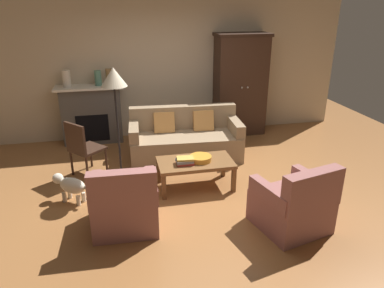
% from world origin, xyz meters
% --- Properties ---
extents(ground_plane, '(9.60, 9.60, 0.00)m').
position_xyz_m(ground_plane, '(0.00, 0.00, 0.00)').
color(ground_plane, '#9E6638').
extents(back_wall, '(7.20, 0.10, 2.80)m').
position_xyz_m(back_wall, '(0.00, 2.55, 1.40)').
color(back_wall, beige).
rests_on(back_wall, ground).
extents(fireplace, '(1.26, 0.48, 1.12)m').
position_xyz_m(fireplace, '(-1.55, 2.30, 0.57)').
color(fireplace, '#4C4947').
rests_on(fireplace, ground).
extents(armoire, '(1.06, 0.57, 2.02)m').
position_xyz_m(armoire, '(1.40, 2.22, 1.01)').
color(armoire, '#382319').
rests_on(armoire, ground).
extents(couch, '(1.97, 0.97, 0.86)m').
position_xyz_m(couch, '(0.06, 1.21, 0.32)').
color(couch, '#937A5B').
rests_on(couch, ground).
extents(coffee_table, '(1.10, 0.60, 0.42)m').
position_xyz_m(coffee_table, '(-0.01, 0.07, 0.37)').
color(coffee_table, brown).
rests_on(coffee_table, ground).
extents(fruit_bowl, '(0.32, 0.32, 0.08)m').
position_xyz_m(fruit_bowl, '(0.06, 0.07, 0.46)').
color(fruit_bowl, orange).
rests_on(fruit_bowl, coffee_table).
extents(book_stack, '(0.26, 0.19, 0.10)m').
position_xyz_m(book_stack, '(-0.18, 0.00, 0.47)').
color(book_stack, '#B73833').
rests_on(book_stack, coffee_table).
extents(mantel_vase_cream, '(0.15, 0.15, 0.31)m').
position_xyz_m(mantel_vase_cream, '(-1.93, 2.28, 1.27)').
color(mantel_vase_cream, beige).
rests_on(mantel_vase_cream, fireplace).
extents(mantel_vase_jade, '(0.13, 0.13, 0.28)m').
position_xyz_m(mantel_vase_jade, '(-1.37, 2.28, 1.26)').
color(mantel_vase_jade, slate).
rests_on(mantel_vase_jade, fireplace).
extents(mantel_vase_bronze, '(0.12, 0.12, 0.31)m').
position_xyz_m(mantel_vase_bronze, '(-1.17, 2.28, 1.27)').
color(mantel_vase_bronze, olive).
rests_on(mantel_vase_bronze, fireplace).
extents(armchair_near_left, '(0.81, 0.80, 0.88)m').
position_xyz_m(armchair_near_left, '(-1.07, -0.75, 0.32)').
color(armchair_near_left, '#935B56').
rests_on(armchair_near_left, ground).
extents(armchair_near_right, '(0.92, 0.93, 0.88)m').
position_xyz_m(armchair_near_right, '(0.91, -1.21, 0.32)').
color(armchair_near_right, '#935B56').
rests_on(armchair_near_right, ground).
extents(side_chair_wooden, '(0.62, 0.62, 0.90)m').
position_xyz_m(side_chair_wooden, '(-1.64, 0.80, 0.51)').
color(side_chair_wooden, '#382319').
rests_on(side_chair_wooden, ground).
extents(floor_lamp, '(0.36, 0.36, 1.77)m').
position_xyz_m(floor_lamp, '(-1.08, 0.37, 1.54)').
color(floor_lamp, black).
rests_on(floor_lamp, ground).
extents(dog, '(0.49, 0.41, 0.39)m').
position_xyz_m(dog, '(-1.78, 0.03, 0.25)').
color(dog, beige).
rests_on(dog, ground).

